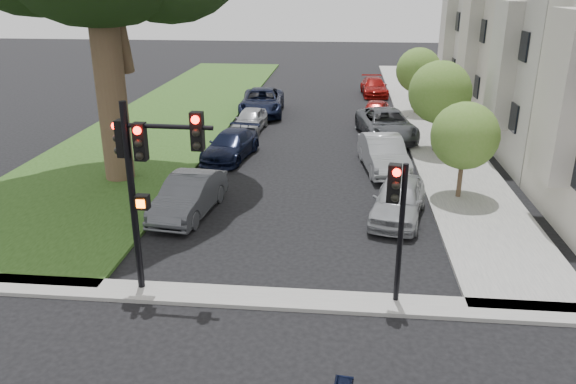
# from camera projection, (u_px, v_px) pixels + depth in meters

# --- Properties ---
(ground) EXTENTS (140.00, 140.00, 0.00)m
(ground) POSITION_uv_depth(u_px,v_px,m) (267.00, 346.00, 13.19)
(ground) COLOR black
(ground) RESTS_ON ground
(grass_strip) EXTENTS (8.00, 44.00, 0.12)m
(grass_strip) POSITION_uv_depth(u_px,v_px,m) (179.00, 112.00, 36.34)
(grass_strip) COLOR #244314
(grass_strip) RESTS_ON ground
(sidewalk_right) EXTENTS (3.50, 44.00, 0.12)m
(sidewalk_right) POSITION_uv_depth(u_px,v_px,m) (426.00, 117.00, 34.88)
(sidewalk_right) COLOR gray
(sidewalk_right) RESTS_ON ground
(sidewalk_cross) EXTENTS (60.00, 1.00, 0.12)m
(sidewalk_cross) POSITION_uv_depth(u_px,v_px,m) (277.00, 299.00, 15.03)
(sidewalk_cross) COLOR gray
(sidewalk_cross) RESTS_ON ground
(house_c) EXTENTS (7.70, 7.55, 15.97)m
(house_c) POSITION_uv_depth(u_px,v_px,m) (544.00, 2.00, 30.99)
(house_c) COLOR #A5A2A0
(house_c) RESTS_ON ground
(small_tree_a) EXTENTS (2.57, 2.57, 3.85)m
(small_tree_a) POSITION_uv_depth(u_px,v_px,m) (465.00, 136.00, 21.15)
(small_tree_a) COLOR brown
(small_tree_a) RESTS_ON ground
(small_tree_b) EXTENTS (3.02, 3.02, 4.53)m
(small_tree_b) POSITION_uv_depth(u_px,v_px,m) (440.00, 92.00, 26.94)
(small_tree_b) COLOR brown
(small_tree_b) RESTS_ON ground
(small_tree_c) EXTENTS (2.79, 2.79, 4.19)m
(small_tree_c) POSITION_uv_depth(u_px,v_px,m) (419.00, 70.00, 34.98)
(small_tree_c) COLOR brown
(small_tree_c) RESTS_ON ground
(traffic_signal_main) EXTENTS (2.58, 0.67, 5.29)m
(traffic_signal_main) POSITION_uv_depth(u_px,v_px,m) (145.00, 165.00, 14.29)
(traffic_signal_main) COLOR black
(traffic_signal_main) RESTS_ON ground
(traffic_signal_secondary) EXTENTS (0.52, 0.42, 3.91)m
(traffic_signal_secondary) POSITION_uv_depth(u_px,v_px,m) (397.00, 209.00, 13.99)
(traffic_signal_secondary) COLOR black
(traffic_signal_secondary) RESTS_ON ground
(car_parked_0) EXTENTS (2.54, 4.49, 1.44)m
(car_parked_0) POSITION_uv_depth(u_px,v_px,m) (398.00, 200.00, 20.03)
(car_parked_0) COLOR #999BA0
(car_parked_0) RESTS_ON ground
(car_parked_1) EXTENTS (2.27, 4.86, 1.54)m
(car_parked_1) POSITION_uv_depth(u_px,v_px,m) (383.00, 154.00, 25.13)
(car_parked_1) COLOR #999BA0
(car_parked_1) RESTS_ON ground
(car_parked_2) EXTENTS (3.46, 5.94, 1.55)m
(car_parked_2) POSITION_uv_depth(u_px,v_px,m) (386.00, 124.00, 30.25)
(car_parked_2) COLOR #3F4247
(car_parked_2) RESTS_ON ground
(car_parked_3) EXTENTS (2.13, 3.95, 1.28)m
(car_parked_3) POSITION_uv_depth(u_px,v_px,m) (375.00, 111.00, 33.84)
(car_parked_3) COLOR maroon
(car_parked_3) RESTS_ON ground
(car_parked_4) EXTENTS (2.07, 4.51, 1.28)m
(car_parked_4) POSITION_uv_depth(u_px,v_px,m) (374.00, 87.00, 41.61)
(car_parked_4) COLOR maroon
(car_parked_4) RESTS_ON ground
(car_parked_5) EXTENTS (2.06, 4.57, 1.46)m
(car_parked_5) POSITION_uv_depth(u_px,v_px,m) (189.00, 196.00, 20.39)
(car_parked_5) COLOR #3F4247
(car_parked_5) RESTS_ON ground
(car_parked_6) EXTENTS (2.52, 4.70, 1.29)m
(car_parked_6) POSITION_uv_depth(u_px,v_px,m) (231.00, 145.00, 26.88)
(car_parked_6) COLOR black
(car_parked_6) RESTS_ON ground
(car_parked_7) EXTENTS (1.75, 3.85, 1.28)m
(car_parked_7) POSITION_uv_depth(u_px,v_px,m) (250.00, 120.00, 31.85)
(car_parked_7) COLOR #999BA0
(car_parked_7) RESTS_ON ground
(car_parked_8) EXTENTS (3.02, 5.89, 1.59)m
(car_parked_8) POSITION_uv_depth(u_px,v_px,m) (262.00, 102.00, 35.79)
(car_parked_8) COLOR black
(car_parked_8) RESTS_ON ground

